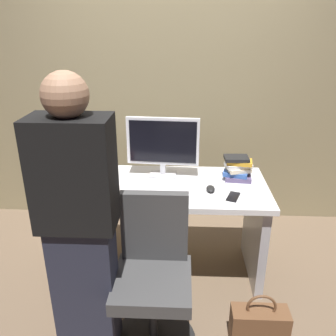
{
  "coord_description": "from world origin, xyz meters",
  "views": [
    {
      "loc": [
        0.1,
        -2.31,
        1.83
      ],
      "look_at": [
        0.0,
        -0.05,
        0.9
      ],
      "focal_mm": 37.53,
      "sensor_mm": 36.0,
      "label": 1
    }
  ],
  "objects_px": {
    "desk": "(168,212)",
    "cell_phone": "(233,197)",
    "cup_by_monitor": "(107,170)",
    "handbag": "(259,327)",
    "person_at_desk": "(80,226)",
    "monitor": "(163,144)",
    "office_chair": "(153,281)",
    "cup_near_keyboard": "(114,185)",
    "keyboard": "(170,188)",
    "book_stack": "(238,169)",
    "mouse": "(211,189)"
  },
  "relations": [
    {
      "from": "book_stack",
      "to": "office_chair",
      "type": "bearing_deg",
      "value": -125.97
    },
    {
      "from": "cup_by_monitor",
      "to": "monitor",
      "type": "bearing_deg",
      "value": 2.02
    },
    {
      "from": "person_at_desk",
      "to": "handbag",
      "type": "bearing_deg",
      "value": 2.73
    },
    {
      "from": "monitor",
      "to": "keyboard",
      "type": "xyz_separation_m",
      "value": [
        0.06,
        -0.25,
        -0.25
      ]
    },
    {
      "from": "person_at_desk",
      "to": "keyboard",
      "type": "bearing_deg",
      "value": 55.76
    },
    {
      "from": "office_chair",
      "to": "person_at_desk",
      "type": "distance_m",
      "value": 0.56
    },
    {
      "from": "desk",
      "to": "cell_phone",
      "type": "xyz_separation_m",
      "value": [
        0.45,
        -0.18,
        0.24
      ]
    },
    {
      "from": "monitor",
      "to": "cup_near_keyboard",
      "type": "relative_size",
      "value": 6.3
    },
    {
      "from": "keyboard",
      "to": "person_at_desk",
      "type": "bearing_deg",
      "value": -122.65
    },
    {
      "from": "person_at_desk",
      "to": "monitor",
      "type": "bearing_deg",
      "value": 66.93
    },
    {
      "from": "desk",
      "to": "cup_near_keyboard",
      "type": "relative_size",
      "value": 16.72
    },
    {
      "from": "keyboard",
      "to": "cup_by_monitor",
      "type": "xyz_separation_m",
      "value": [
        -0.49,
        0.23,
        0.03
      ]
    },
    {
      "from": "desk",
      "to": "handbag",
      "type": "relative_size",
      "value": 3.8
    },
    {
      "from": "office_chair",
      "to": "handbag",
      "type": "relative_size",
      "value": 2.49
    },
    {
      "from": "office_chair",
      "to": "monitor",
      "type": "distance_m",
      "value": 1.01
    },
    {
      "from": "mouse",
      "to": "cell_phone",
      "type": "distance_m",
      "value": 0.17
    },
    {
      "from": "desk",
      "to": "handbag",
      "type": "bearing_deg",
      "value": -50.29
    },
    {
      "from": "monitor",
      "to": "book_stack",
      "type": "height_order",
      "value": "monitor"
    },
    {
      "from": "keyboard",
      "to": "mouse",
      "type": "xyz_separation_m",
      "value": [
        0.29,
        -0.01,
        0.01
      ]
    },
    {
      "from": "cup_by_monitor",
      "to": "handbag",
      "type": "relative_size",
      "value": 0.22
    },
    {
      "from": "office_chair",
      "to": "keyboard",
      "type": "xyz_separation_m",
      "value": [
        0.07,
        0.58,
        0.33
      ]
    },
    {
      "from": "handbag",
      "to": "person_at_desk",
      "type": "bearing_deg",
      "value": -177.27
    },
    {
      "from": "person_at_desk",
      "to": "cup_by_monitor",
      "type": "relative_size",
      "value": 19.59
    },
    {
      "from": "office_chair",
      "to": "keyboard",
      "type": "relative_size",
      "value": 2.19
    },
    {
      "from": "cup_near_keyboard",
      "to": "office_chair",
      "type": "bearing_deg",
      "value": -60.06
    },
    {
      "from": "person_at_desk",
      "to": "monitor",
      "type": "xyz_separation_m",
      "value": [
        0.39,
        0.91,
        0.16
      ]
    },
    {
      "from": "book_stack",
      "to": "cell_phone",
      "type": "distance_m",
      "value": 0.32
    },
    {
      "from": "keyboard",
      "to": "mouse",
      "type": "distance_m",
      "value": 0.29
    },
    {
      "from": "desk",
      "to": "cell_phone",
      "type": "distance_m",
      "value": 0.54
    },
    {
      "from": "office_chair",
      "to": "cell_phone",
      "type": "bearing_deg",
      "value": 43.81
    },
    {
      "from": "book_stack",
      "to": "handbag",
      "type": "relative_size",
      "value": 0.59
    },
    {
      "from": "monitor",
      "to": "handbag",
      "type": "xyz_separation_m",
      "value": [
        0.63,
        -0.86,
        -0.87
      ]
    },
    {
      "from": "cup_by_monitor",
      "to": "book_stack",
      "type": "bearing_deg",
      "value": -1.63
    },
    {
      "from": "cell_phone",
      "to": "mouse",
      "type": "bearing_deg",
      "value": 168.67
    },
    {
      "from": "cell_phone",
      "to": "handbag",
      "type": "distance_m",
      "value": 0.81
    },
    {
      "from": "monitor",
      "to": "handbag",
      "type": "distance_m",
      "value": 1.37
    },
    {
      "from": "office_chair",
      "to": "cup_near_keyboard",
      "type": "relative_size",
      "value": 10.95
    },
    {
      "from": "office_chair",
      "to": "cell_phone",
      "type": "height_order",
      "value": "office_chair"
    },
    {
      "from": "monitor",
      "to": "mouse",
      "type": "bearing_deg",
      "value": -36.03
    },
    {
      "from": "keyboard",
      "to": "cup_by_monitor",
      "type": "height_order",
      "value": "cup_by_monitor"
    },
    {
      "from": "desk",
      "to": "book_stack",
      "type": "relative_size",
      "value": 6.47
    },
    {
      "from": "mouse",
      "to": "cell_phone",
      "type": "relative_size",
      "value": 0.69
    },
    {
      "from": "desk",
      "to": "person_at_desk",
      "type": "height_order",
      "value": "person_at_desk"
    },
    {
      "from": "monitor",
      "to": "keyboard",
      "type": "distance_m",
      "value": 0.35
    },
    {
      "from": "person_at_desk",
      "to": "desk",
      "type": "bearing_deg",
      "value": 59.79
    },
    {
      "from": "monitor",
      "to": "cup_near_keyboard",
      "type": "xyz_separation_m",
      "value": [
        -0.33,
        -0.27,
        -0.21
      ]
    },
    {
      "from": "office_chair",
      "to": "mouse",
      "type": "relative_size",
      "value": 9.4
    },
    {
      "from": "keyboard",
      "to": "cup_near_keyboard",
      "type": "bearing_deg",
      "value": -174.81
    },
    {
      "from": "monitor",
      "to": "desk",
      "type": "bearing_deg",
      "value": -73.12
    },
    {
      "from": "book_stack",
      "to": "person_at_desk",
      "type": "bearing_deg",
      "value": -137.61
    }
  ]
}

